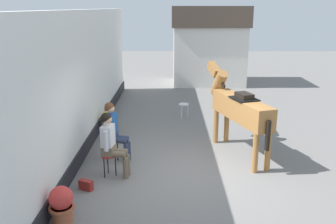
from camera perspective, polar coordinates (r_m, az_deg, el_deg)
The scene contains 10 objects.
ground_plane at distance 10.82m, azimuth 2.20°, elevation -2.74°, with size 40.00×40.00×0.00m, color slate.
pub_facade_wall at distance 9.23m, azimuth -13.47°, elevation 3.45°, with size 0.34×14.00×3.40m.
distant_cottage at distance 17.34m, azimuth 6.29°, elevation 10.33°, with size 3.40×2.60×3.50m.
seated_visitor_near at distance 7.76m, azimuth -8.78°, elevation -4.50°, with size 0.61×0.49×1.39m.
seated_visitor_far at distance 8.54m, azimuth -8.40°, elevation -2.56°, with size 0.61×0.48×1.39m.
saddled_horse_center at distance 8.91m, azimuth 10.83°, elevation 0.66°, with size 1.24×2.88×2.06m.
flower_planter_nearest at distance 6.51m, azimuth -16.14°, elevation -13.45°, with size 0.43×0.43×0.64m.
flower_planter_farthest at distance 10.67m, azimuth -9.16°, elevation -1.33°, with size 0.43×0.43×0.64m.
spare_stool_white at distance 11.90m, azimuth 2.45°, elevation 1.01°, with size 0.32×0.32×0.46m.
satchel_bag at distance 7.54m, azimuth -12.55°, elevation -10.95°, with size 0.28×0.12×0.20m, color maroon.
Camera 1 is at (-0.33, -7.25, 3.46)m, focal length 39.47 mm.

